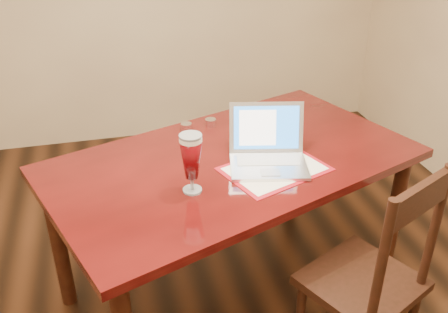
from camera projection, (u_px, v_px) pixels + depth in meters
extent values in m
cube|color=#4B0B0A|center=(233.00, 162.00, 2.46)|extent=(2.03, 1.56, 0.04)
cylinder|color=#35190D|center=(394.00, 217.00, 2.76)|extent=(0.08, 0.08, 0.79)
cylinder|color=#35190D|center=(59.00, 244.00, 2.56)|extent=(0.08, 0.08, 0.79)
cylinder|color=#35190D|center=(294.00, 158.00, 3.36)|extent=(0.08, 0.08, 0.79)
cube|color=maroon|center=(275.00, 169.00, 2.35)|extent=(0.56, 0.48, 0.00)
cube|color=white|center=(275.00, 169.00, 2.35)|extent=(0.50, 0.42, 0.00)
cube|color=silver|center=(269.00, 166.00, 2.35)|extent=(0.41, 0.32, 0.02)
cube|color=silver|center=(268.00, 160.00, 2.39)|extent=(0.31, 0.17, 0.00)
cube|color=#B3B3B8|center=(270.00, 172.00, 2.29)|extent=(0.10, 0.08, 0.00)
cube|color=silver|center=(266.00, 127.00, 2.43)|extent=(0.37, 0.15, 0.24)
cube|color=blue|center=(266.00, 128.00, 2.42)|extent=(0.32, 0.12, 0.20)
cube|color=white|center=(258.00, 128.00, 2.42)|extent=(0.19, 0.08, 0.17)
cylinder|color=silver|center=(192.00, 190.00, 2.19)|extent=(0.08, 0.08, 0.01)
cylinder|color=silver|center=(192.00, 183.00, 2.17)|extent=(0.01, 0.01, 0.06)
cylinder|color=white|center=(191.00, 139.00, 2.07)|extent=(0.10, 0.10, 0.02)
cylinder|color=silver|center=(190.00, 136.00, 2.06)|extent=(0.10, 0.10, 0.01)
cylinder|color=silver|center=(186.00, 127.00, 2.72)|extent=(0.06, 0.06, 0.04)
cylinder|color=silver|center=(211.00, 122.00, 2.77)|extent=(0.06, 0.06, 0.04)
cube|color=black|center=(362.00, 283.00, 2.21)|extent=(0.60, 0.59, 0.04)
cylinder|color=black|center=(349.00, 284.00, 2.55)|extent=(0.04, 0.04, 0.45)
cylinder|color=black|center=(381.00, 266.00, 1.84)|extent=(0.04, 0.04, 0.59)
cylinder|color=black|center=(435.00, 227.00, 2.04)|extent=(0.04, 0.04, 0.59)
cube|color=black|center=(420.00, 199.00, 1.84)|extent=(0.35, 0.19, 0.13)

